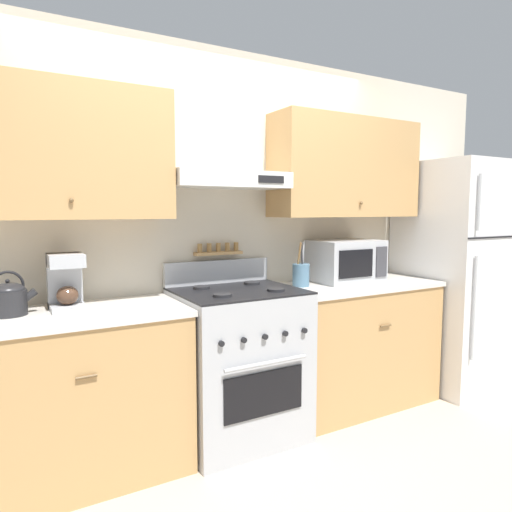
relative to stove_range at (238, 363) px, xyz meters
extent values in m
plane|color=#B2A38E|center=(0.00, -0.29, -0.49)|extent=(16.00, 16.00, 0.00)
cube|color=beige|center=(0.00, 0.37, 0.79)|extent=(5.20, 0.08, 2.55)
cube|color=tan|center=(-0.97, 0.17, 1.29)|extent=(1.14, 0.33, 0.73)
sphere|color=brown|center=(-0.97, -0.01, 1.03)|extent=(0.02, 0.02, 0.02)
cube|color=tan|center=(1.00, 0.17, 1.29)|extent=(1.21, 0.33, 0.73)
sphere|color=brown|center=(1.00, -0.01, 1.03)|extent=(0.02, 0.02, 0.02)
cube|color=silver|center=(0.00, 0.15, 1.17)|extent=(0.78, 0.37, 0.10)
cube|color=black|center=(0.22, -0.04, 1.17)|extent=(0.19, 0.01, 0.05)
cube|color=tan|center=(0.00, 0.29, 0.68)|extent=(0.34, 0.07, 0.02)
cylinder|color=olive|center=(-0.14, 0.29, 0.72)|extent=(0.03, 0.03, 0.06)
cylinder|color=olive|center=(-0.07, 0.29, 0.72)|extent=(0.03, 0.03, 0.06)
cylinder|color=olive|center=(0.00, 0.29, 0.72)|extent=(0.03, 0.03, 0.06)
cylinder|color=olive|center=(0.07, 0.29, 0.72)|extent=(0.03, 0.03, 0.06)
cylinder|color=olive|center=(0.14, 0.29, 0.72)|extent=(0.03, 0.03, 0.06)
cube|color=tan|center=(-0.97, 0.03, -0.04)|extent=(1.14, 0.60, 0.89)
cube|color=silver|center=(-0.97, 0.03, 0.42)|extent=(1.16, 0.63, 0.03)
cylinder|color=brown|center=(-0.97, -0.28, 0.18)|extent=(0.10, 0.01, 0.01)
cube|color=tan|center=(1.00, 0.03, -0.04)|extent=(1.21, 0.60, 0.89)
cube|color=silver|center=(1.00, 0.03, 0.42)|extent=(1.23, 0.63, 0.03)
cylinder|color=brown|center=(1.00, -0.28, 0.18)|extent=(0.10, 0.01, 0.01)
cube|color=#ADAFB5|center=(0.00, 0.00, -0.01)|extent=(0.77, 0.64, 0.95)
cube|color=black|center=(0.00, -0.33, -0.09)|extent=(0.52, 0.01, 0.27)
cylinder|color=#ADAFB5|center=(0.00, -0.35, 0.10)|extent=(0.54, 0.02, 0.02)
cube|color=black|center=(0.00, 0.00, 0.47)|extent=(0.77, 0.64, 0.01)
cylinder|color=#232326|center=(-0.18, -0.16, 0.48)|extent=(0.11, 0.11, 0.02)
cylinder|color=#232326|center=(0.18, -0.16, 0.48)|extent=(0.11, 0.11, 0.02)
cylinder|color=#232326|center=(-0.18, 0.15, 0.48)|extent=(0.11, 0.11, 0.02)
cylinder|color=#232326|center=(0.18, 0.15, 0.48)|extent=(0.11, 0.11, 0.02)
cylinder|color=black|center=(-0.28, -0.34, 0.25)|extent=(0.03, 0.02, 0.03)
cylinder|color=black|center=(-0.14, -0.34, 0.25)|extent=(0.03, 0.02, 0.03)
cylinder|color=black|center=(0.00, -0.34, 0.25)|extent=(0.03, 0.02, 0.03)
cylinder|color=black|center=(0.14, -0.34, 0.25)|extent=(0.03, 0.02, 0.03)
cylinder|color=black|center=(0.28, -0.34, 0.25)|extent=(0.03, 0.02, 0.03)
cube|color=#ADAFB5|center=(0.00, 0.30, 0.56)|extent=(0.77, 0.04, 0.16)
cube|color=white|center=(1.99, -0.06, 0.44)|extent=(0.70, 0.75, 1.85)
cube|color=black|center=(1.99, -0.44, 0.77)|extent=(0.70, 0.01, 0.01)
cylinder|color=#ADAFB5|center=(1.72, -0.45, 1.03)|extent=(0.02, 0.02, 0.41)
cylinder|color=#ADAFB5|center=(1.72, -0.45, 0.25)|extent=(0.02, 0.02, 0.78)
cylinder|color=#232326|center=(-1.27, 0.10, 0.50)|extent=(0.18, 0.18, 0.13)
ellipsoid|color=#232326|center=(-1.27, 0.10, 0.57)|extent=(0.16, 0.16, 0.07)
sphere|color=black|center=(-1.27, 0.10, 0.62)|extent=(0.02, 0.02, 0.02)
cylinder|color=#232326|center=(-1.19, 0.10, 0.52)|extent=(0.11, 0.04, 0.09)
torus|color=black|center=(-1.27, 0.10, 0.59)|extent=(0.16, 0.01, 0.16)
cube|color=#ADAFB5|center=(-0.99, 0.10, 0.45)|extent=(0.18, 0.24, 0.03)
cube|color=#ADAFB5|center=(-0.99, 0.18, 0.59)|extent=(0.18, 0.08, 0.31)
cube|color=#ADAFB5|center=(-0.99, 0.09, 0.71)|extent=(0.18, 0.20, 0.07)
ellipsoid|color=#4C3323|center=(-0.99, 0.08, 0.52)|extent=(0.11, 0.11, 0.10)
cube|color=#ADAFB5|center=(0.98, 0.12, 0.59)|extent=(0.52, 0.36, 0.31)
cube|color=black|center=(0.92, -0.06, 0.59)|extent=(0.31, 0.01, 0.20)
cube|color=#38383D|center=(1.17, -0.06, 0.59)|extent=(0.10, 0.01, 0.23)
cylinder|color=slate|center=(0.56, 0.10, 0.52)|extent=(0.12, 0.12, 0.16)
cylinder|color=olive|center=(0.54, 0.09, 0.67)|extent=(0.01, 0.05, 0.16)
cylinder|color=#28282B|center=(0.56, 0.11, 0.67)|extent=(0.01, 0.04, 0.16)
cylinder|color=#B2B2B7|center=(0.58, 0.11, 0.67)|extent=(0.01, 0.03, 0.16)
camera|label=1|loc=(-1.31, -2.53, 0.98)|focal=32.00mm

